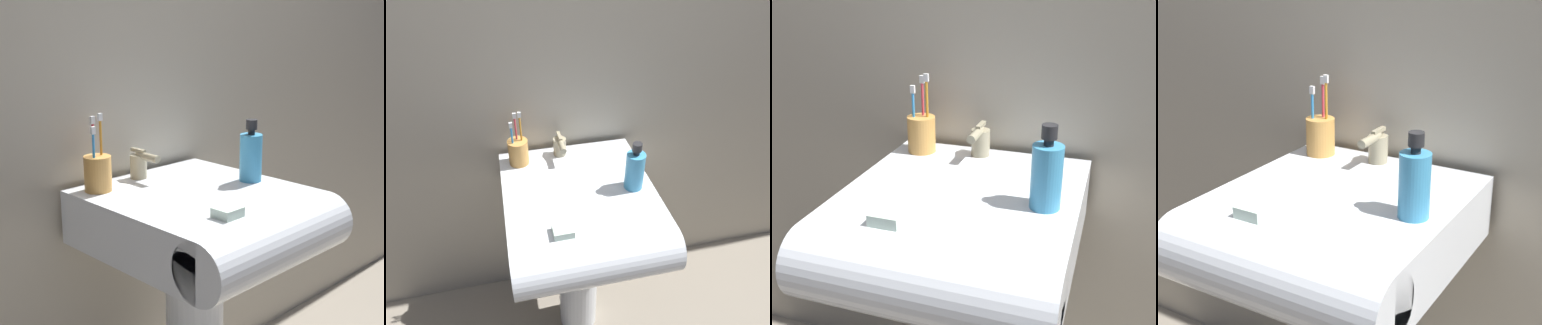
% 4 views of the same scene
% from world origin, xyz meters
% --- Properties ---
extents(sink_basin, '(0.51, 0.60, 0.15)m').
position_xyz_m(sink_basin, '(0.00, -0.06, 0.73)').
color(sink_basin, white).
rests_on(sink_basin, sink_pedestal).
extents(faucet, '(0.05, 0.11, 0.09)m').
position_xyz_m(faucet, '(-0.02, 0.20, 0.84)').
color(faucet, tan).
rests_on(faucet, sink_basin).
extents(toothbrush_cup, '(0.07, 0.07, 0.21)m').
position_xyz_m(toothbrush_cup, '(-0.18, 0.19, 0.85)').
color(toothbrush_cup, '#D19347').
rests_on(toothbrush_cup, sink_basin).
extents(soap_bottle, '(0.06, 0.06, 0.18)m').
position_xyz_m(soap_bottle, '(0.19, -0.04, 0.87)').
color(soap_bottle, '#3F99CC').
rests_on(soap_bottle, sink_basin).
extents(bar_soap, '(0.06, 0.05, 0.02)m').
position_xyz_m(bar_soap, '(-0.09, -0.20, 0.81)').
color(bar_soap, silver).
rests_on(bar_soap, sink_basin).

